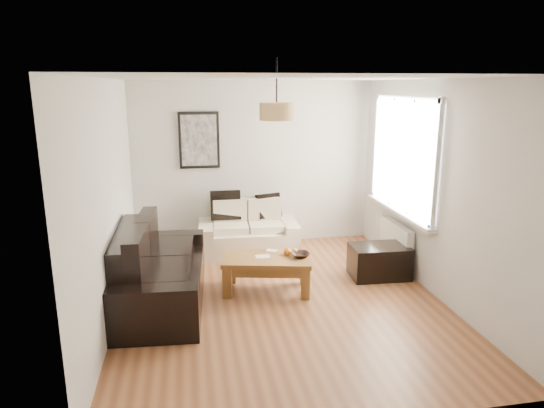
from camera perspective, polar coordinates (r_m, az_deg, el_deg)
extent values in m
plane|color=brown|center=(5.91, 1.05, -11.35)|extent=(4.50, 4.50, 0.00)
cube|color=white|center=(7.02, 14.54, -4.29)|extent=(0.10, 0.90, 0.52)
cylinder|color=tan|center=(5.64, 0.55, 10.97)|extent=(0.40, 0.40, 0.20)
cube|color=black|center=(6.65, 12.67, -6.67)|extent=(0.79, 0.53, 0.44)
cube|color=black|center=(7.44, -5.55, -0.16)|extent=(0.46, 0.14, 0.46)
cube|color=black|center=(7.53, -0.42, -0.21)|extent=(0.40, 0.23, 0.38)
imported|color=black|center=(6.00, 3.43, -6.06)|extent=(0.24, 0.24, 0.06)
sphere|color=orange|center=(6.04, 2.00, -5.76)|extent=(0.08, 0.08, 0.07)
sphere|color=orange|center=(6.09, 2.78, -5.63)|extent=(0.07, 0.07, 0.06)
sphere|color=#E05912|center=(6.08, 1.85, -5.64)|extent=(0.11, 0.11, 0.09)
cube|color=silver|center=(6.01, -1.11, -6.27)|extent=(0.18, 0.13, 0.01)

